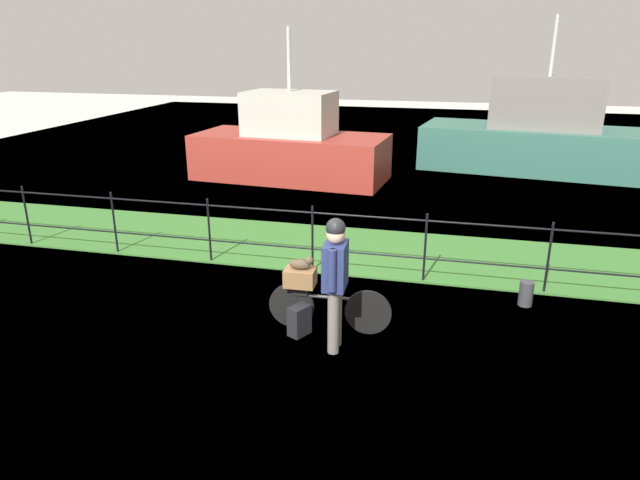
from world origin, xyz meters
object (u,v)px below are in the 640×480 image
(moored_boat_near, at_px, (290,147))
(bicycle_main, at_px, (328,307))
(wooden_crate, at_px, (300,277))
(terrier_dog, at_px, (302,263))
(cyclist_person, at_px, (335,273))
(mooring_bollard, at_px, (526,293))
(backpack_on_paving, at_px, (299,320))
(moored_boat_mid, at_px, (542,137))

(moored_boat_near, bearing_deg, bicycle_main, -70.34)
(wooden_crate, distance_m, moored_boat_near, 8.54)
(moored_boat_near, bearing_deg, wooden_crate, -72.67)
(terrier_dog, relative_size, cyclist_person, 0.19)
(terrier_dog, height_order, moored_boat_near, moored_boat_near)
(bicycle_main, distance_m, mooring_bollard, 2.94)
(bicycle_main, height_order, mooring_bollard, bicycle_main)
(backpack_on_paving, height_order, moored_boat_mid, moored_boat_mid)
(backpack_on_paving, xyz_separation_m, mooring_bollard, (2.92, 1.59, -0.02))
(backpack_on_paving, bearing_deg, mooring_bollard, 145.89)
(mooring_bollard, xyz_separation_m, moored_boat_near, (-5.50, 6.75, 0.68))
(wooden_crate, relative_size, terrier_dog, 1.23)
(bicycle_main, distance_m, cyclist_person, 0.83)
(bicycle_main, bearing_deg, moored_boat_near, 109.66)
(mooring_bollard, bearing_deg, terrier_dog, -154.53)
(cyclist_person, xyz_separation_m, backpack_on_paving, (-0.52, 0.23, -0.80))
(moored_boat_near, bearing_deg, cyclist_person, -70.15)
(backpack_on_paving, height_order, moored_boat_near, moored_boat_near)
(backpack_on_paving, bearing_deg, moored_boat_near, -135.54)
(terrier_dog, distance_m, backpack_on_paving, 0.74)
(cyclist_person, bearing_deg, terrier_dog, 140.90)
(wooden_crate, height_order, cyclist_person, cyclist_person)
(wooden_crate, relative_size, backpack_on_paving, 0.98)
(wooden_crate, distance_m, moored_boat_mid, 11.58)
(wooden_crate, distance_m, cyclist_person, 0.76)
(bicycle_main, distance_m, backpack_on_paving, 0.41)
(moored_boat_mid, bearing_deg, terrier_dog, -110.93)
(bicycle_main, xyz_separation_m, backpack_on_paving, (-0.33, -0.21, -0.12))
(wooden_crate, relative_size, cyclist_person, 0.23)
(bicycle_main, height_order, terrier_dog, terrier_dog)
(bicycle_main, xyz_separation_m, cyclist_person, (0.19, -0.44, 0.68))
(cyclist_person, distance_m, moored_boat_mid, 11.80)
(bicycle_main, xyz_separation_m, moored_boat_near, (-2.91, 8.13, 0.54))
(terrier_dog, height_order, moored_boat_mid, moored_boat_mid)
(moored_boat_near, bearing_deg, moored_boat_mid, 21.65)
(wooden_crate, xyz_separation_m, moored_boat_near, (-2.54, 8.15, 0.14))
(backpack_on_paving, bearing_deg, moored_boat_mid, -173.26)
(moored_boat_mid, bearing_deg, backpack_on_paving, -110.53)
(wooden_crate, bearing_deg, bicycle_main, 2.27)
(terrier_dog, height_order, cyclist_person, cyclist_person)
(cyclist_person, xyz_separation_m, moored_boat_near, (-3.10, 8.58, -0.14))
(moored_boat_near, bearing_deg, terrier_dog, -72.51)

